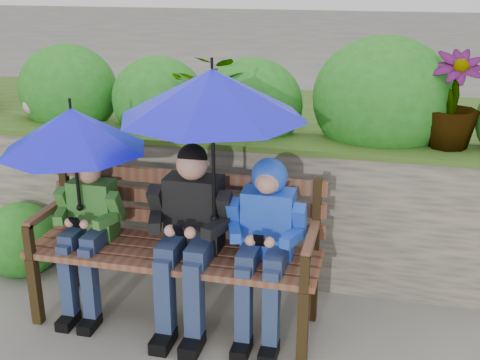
% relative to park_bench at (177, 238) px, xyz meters
% --- Properties ---
extents(ground, '(60.00, 60.00, 0.00)m').
position_rel_park_bench_xyz_m(ground, '(0.39, -0.04, -0.55)').
color(ground, '#585858').
rests_on(ground, ground).
extents(garden_backdrop, '(8.00, 2.88, 1.81)m').
position_rel_park_bench_xyz_m(garden_backdrop, '(0.42, 1.57, 0.07)').
color(garden_backdrop, '#545047').
rests_on(garden_backdrop, ground).
extents(park_bench, '(1.82, 0.53, 0.96)m').
position_rel_park_bench_xyz_m(park_bench, '(0.00, 0.00, 0.00)').
color(park_bench, black).
rests_on(park_bench, ground).
extents(boy_left, '(0.42, 0.49, 1.05)m').
position_rel_park_bench_xyz_m(boy_left, '(-0.57, -0.08, 0.06)').
color(boy_left, '#317123').
rests_on(boy_left, ground).
extents(boy_middle, '(0.52, 0.60, 1.17)m').
position_rel_park_bench_xyz_m(boy_middle, '(0.11, -0.09, 0.11)').
color(boy_middle, black).
rests_on(boy_middle, ground).
extents(boy_right, '(0.46, 0.56, 1.11)m').
position_rel_park_bench_xyz_m(boy_right, '(0.58, -0.07, 0.13)').
color(boy_right, blue).
rests_on(boy_right, ground).
extents(umbrella_left, '(0.91, 0.91, 0.72)m').
position_rel_park_bench_xyz_m(umbrella_left, '(-0.61, -0.10, 0.69)').
color(umbrella_left, '#1212E8').
rests_on(umbrella_left, ground).
extents(umbrella_right, '(1.08, 1.08, 0.97)m').
position_rel_park_bench_xyz_m(umbrella_right, '(0.28, -0.11, 0.96)').
color(umbrella_right, '#1212E8').
rests_on(umbrella_right, ground).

